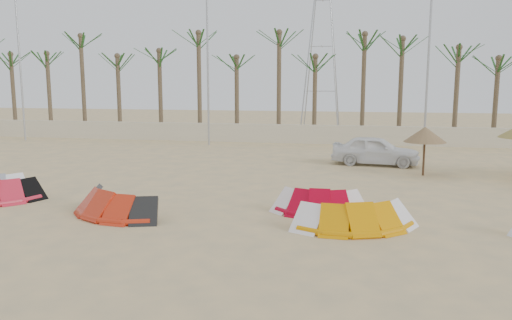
% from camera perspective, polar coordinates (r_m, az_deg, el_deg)
% --- Properties ---
extents(ground, '(120.00, 120.00, 0.00)m').
position_cam_1_polar(ground, '(13.66, -4.89, -9.28)').
color(ground, '#DFBA7A').
rests_on(ground, ground).
extents(boundary_wall, '(60.00, 0.30, 1.30)m').
position_cam_1_polar(boundary_wall, '(34.84, 5.06, 2.97)').
color(boundary_wall, beige).
rests_on(boundary_wall, ground).
extents(palm_line, '(52.00, 4.00, 7.70)m').
position_cam_1_polar(palm_line, '(36.15, 6.52, 12.37)').
color(palm_line, brown).
rests_on(palm_line, ground).
extents(lamp_a, '(1.25, 0.14, 11.00)m').
position_cam_1_polar(lamp_a, '(40.14, -25.35, 10.26)').
color(lamp_a, '#A5A8AD').
rests_on(lamp_a, ground).
extents(lamp_b, '(1.25, 0.14, 11.00)m').
position_cam_1_polar(lamp_b, '(33.87, -5.48, 11.47)').
color(lamp_b, '#A5A8AD').
rests_on(lamp_b, ground).
extents(lamp_c, '(1.25, 0.14, 11.00)m').
position_cam_1_polar(lamp_c, '(32.80, 19.17, 11.10)').
color(lamp_c, '#A5A8AD').
rests_on(lamp_c, ground).
extents(pylon, '(3.00, 3.00, 14.00)m').
position_cam_1_polar(pylon, '(40.77, 7.33, 2.89)').
color(pylon, '#A5A8AD').
rests_on(pylon, ground).
extents(kite_red_mid, '(4.10, 2.89, 0.90)m').
position_cam_1_polar(kite_red_mid, '(16.96, -15.38, -4.47)').
color(kite_red_mid, red).
rests_on(kite_red_mid, ground).
extents(kite_red_right, '(3.08, 1.57, 0.90)m').
position_cam_1_polar(kite_red_right, '(16.66, 7.37, -4.48)').
color(kite_red_right, '#AB0019').
rests_on(kite_red_right, ground).
extents(kite_orange, '(3.95, 2.52, 0.90)m').
position_cam_1_polar(kite_orange, '(15.18, 11.30, -5.89)').
color(kite_orange, orange).
rests_on(kite_orange, ground).
extents(parasol_left, '(1.91, 1.91, 2.24)m').
position_cam_1_polar(parasol_left, '(23.92, 18.75, 2.77)').
color(parasol_left, '#4C331E').
rests_on(parasol_left, ground).
extents(car, '(4.60, 2.30, 1.50)m').
position_cam_1_polar(car, '(26.45, 13.50, 1.08)').
color(car, white).
rests_on(car, ground).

